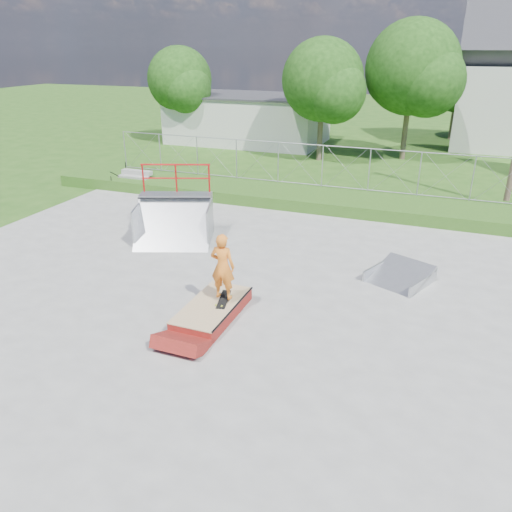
% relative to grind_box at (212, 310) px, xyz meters
% --- Properties ---
extents(ground, '(120.00, 120.00, 0.00)m').
position_rel_grind_box_xyz_m(ground, '(-0.05, 0.62, -0.18)').
color(ground, '#275016').
rests_on(ground, ground).
extents(concrete_pad, '(20.00, 16.00, 0.04)m').
position_rel_grind_box_xyz_m(concrete_pad, '(-0.05, 0.62, -0.16)').
color(concrete_pad, gray).
rests_on(concrete_pad, ground).
extents(grass_berm, '(24.00, 3.00, 0.50)m').
position_rel_grind_box_xyz_m(grass_berm, '(-0.05, 10.12, 0.07)').
color(grass_berm, '#275016').
rests_on(grass_berm, ground).
extents(grind_box, '(1.19, 2.41, 0.36)m').
position_rel_grind_box_xyz_m(grind_box, '(0.00, 0.00, 0.00)').
color(grind_box, maroon).
rests_on(grind_box, concrete_pad).
extents(quarter_pipe, '(3.03, 2.81, 2.47)m').
position_rel_grind_box_xyz_m(quarter_pipe, '(-3.38, 4.12, 1.05)').
color(quarter_pipe, '#A0A2A8').
rests_on(quarter_pipe, concrete_pad).
extents(flat_bank_ramp, '(1.98, 2.03, 0.45)m').
position_rel_grind_box_xyz_m(flat_bank_ramp, '(4.10, 3.64, 0.05)').
color(flat_bank_ramp, '#A0A2A8').
rests_on(flat_bank_ramp, concrete_pad).
extents(skateboard, '(0.37, 0.82, 0.13)m').
position_rel_grind_box_xyz_m(skateboard, '(0.20, 0.23, 0.22)').
color(skateboard, black).
rests_on(skateboard, grind_box).
extents(skater, '(0.62, 0.42, 1.67)m').
position_rel_grind_box_xyz_m(skater, '(0.20, 0.23, 1.06)').
color(skater, orange).
rests_on(skater, grind_box).
extents(concrete_stairs, '(1.50, 1.60, 0.80)m').
position_rel_grind_box_xyz_m(concrete_stairs, '(-8.55, 9.32, 0.22)').
color(concrete_stairs, gray).
rests_on(concrete_stairs, ground).
extents(chain_link_fence, '(20.00, 0.06, 1.80)m').
position_rel_grind_box_xyz_m(chain_link_fence, '(-0.05, 11.12, 1.22)').
color(chain_link_fence, '#92949A').
rests_on(chain_link_fence, grass_berm).
extents(utility_building_flat, '(10.00, 6.00, 3.00)m').
position_rel_grind_box_xyz_m(utility_building_flat, '(-8.05, 22.62, 1.32)').
color(utility_building_flat, beige).
rests_on(utility_building_flat, ground).
extents(tree_left_near, '(4.76, 4.48, 6.65)m').
position_rel_grind_box_xyz_m(tree_left_near, '(-1.80, 18.45, 4.06)').
color(tree_left_near, brown).
rests_on(tree_left_near, ground).
extents(tree_center, '(5.44, 5.12, 7.60)m').
position_rel_grind_box_xyz_m(tree_center, '(2.74, 20.43, 4.67)').
color(tree_center, brown).
rests_on(tree_center, ground).
extents(tree_left_far, '(4.42, 4.16, 6.18)m').
position_rel_grind_box_xyz_m(tree_left_far, '(-11.82, 20.46, 3.76)').
color(tree_left_far, brown).
rests_on(tree_left_far, ground).
extents(tree_back_mid, '(4.08, 3.84, 5.70)m').
position_rel_grind_box_xyz_m(tree_back_mid, '(5.17, 28.48, 3.45)').
color(tree_back_mid, brown).
rests_on(tree_back_mid, ground).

